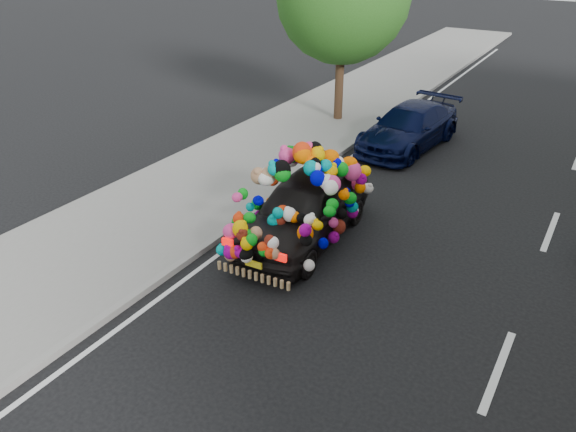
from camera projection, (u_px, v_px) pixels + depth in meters
ground at (291, 297)px, 10.03m from camera, size 100.00×100.00×0.00m
sidewalk at (118, 234)px, 11.96m from camera, size 4.00×60.00×0.12m
kerb at (189, 259)px, 11.07m from camera, size 0.15×60.00×0.13m
lane_markings at (498, 370)px, 8.38m from camera, size 6.00×50.00×0.01m
plush_art_car at (305, 194)px, 11.47m from camera, size 2.20×4.34×2.03m
navy_sedan at (409, 127)px, 16.53m from camera, size 2.20×4.41×1.23m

